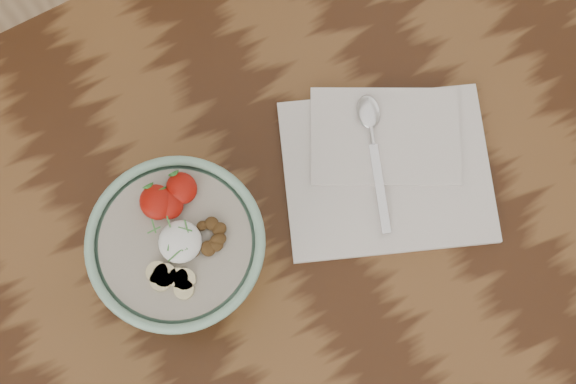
% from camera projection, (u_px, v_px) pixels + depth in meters
% --- Properties ---
extents(table, '(1.60, 0.90, 0.75)m').
position_uv_depth(table, '(312.00, 255.00, 1.09)').
color(table, '#371D0D').
rests_on(table, ground).
extents(breakfast_bowl, '(0.20, 0.20, 0.13)m').
position_uv_depth(breakfast_bowl, '(180.00, 249.00, 0.93)').
color(breakfast_bowl, '#85B399').
rests_on(breakfast_bowl, table).
extents(napkin, '(0.32, 0.29, 0.02)m').
position_uv_depth(napkin, '(386.00, 164.00, 1.02)').
color(napkin, silver).
rests_on(napkin, table).
extents(spoon, '(0.09, 0.18, 0.01)m').
position_uv_depth(spoon, '(371.00, 131.00, 1.02)').
color(spoon, silver).
rests_on(spoon, napkin).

